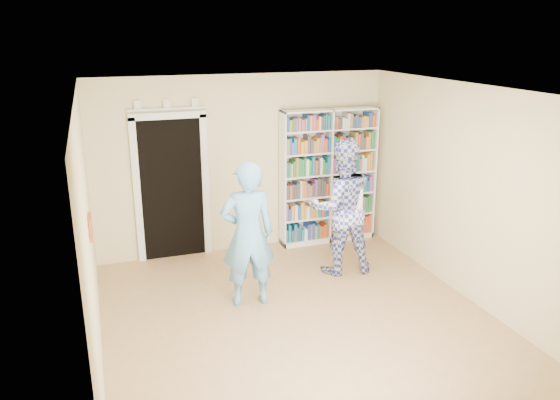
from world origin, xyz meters
name	(u,v)px	position (x,y,z in m)	size (l,w,h in m)	color
floor	(301,322)	(0.00, 0.00, 0.00)	(5.00, 5.00, 0.00)	#A1794E
ceiling	(304,91)	(0.00, 0.00, 2.70)	(5.00, 5.00, 0.00)	white
wall_back	(243,164)	(0.00, 2.50, 1.35)	(4.50, 4.50, 0.00)	beige
wall_left	(89,239)	(-2.25, 0.00, 1.35)	(5.00, 5.00, 0.00)	beige
wall_right	(472,195)	(2.25, 0.00, 1.35)	(5.00, 5.00, 0.00)	beige
bookshelf	(328,176)	(1.35, 2.34, 1.09)	(1.56, 0.29, 2.15)	white
doorway	(171,182)	(-1.10, 2.48, 1.18)	(1.10, 0.08, 2.43)	black
wall_art	(91,227)	(-2.23, 0.20, 1.40)	(0.03, 0.25, 0.25)	brown
man_blue	(248,235)	(-0.45, 0.68, 0.92)	(0.67, 0.44, 1.85)	#62A4DA
man_plaid	(341,207)	(1.04, 1.20, 0.95)	(0.93, 0.72, 1.91)	#303A95
paper_sheet	(355,201)	(1.13, 0.95, 1.10)	(0.23, 0.01, 0.33)	white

